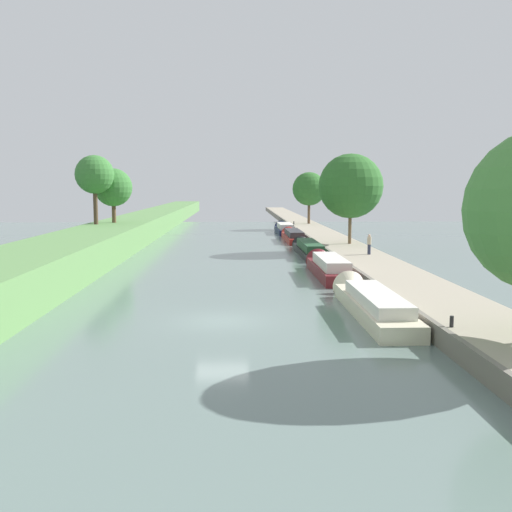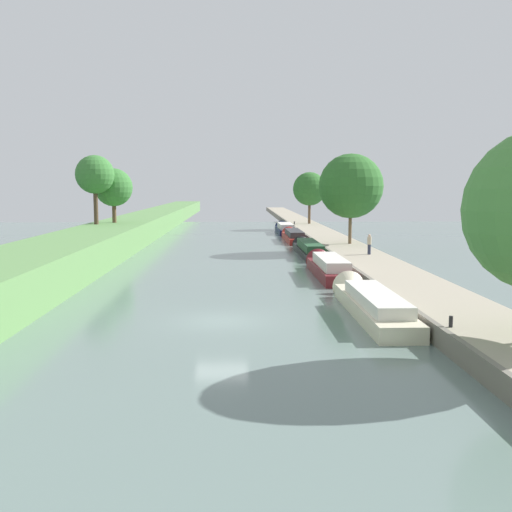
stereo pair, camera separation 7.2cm
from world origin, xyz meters
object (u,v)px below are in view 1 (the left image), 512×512
Objects in this scene: narrowboat_maroon at (328,267)px; mooring_bollard_near at (452,322)px; narrowboat_cream at (370,302)px; narrowboat_navy at (284,229)px; narrowboat_red at (293,236)px; person_walking at (369,244)px; narrowboat_black at (308,249)px; mooring_bollard_far at (294,223)px.

narrowboat_maroon reaches higher than mooring_bollard_near.
narrowboat_cream is 1.10× the size of narrowboat_navy.
narrowboat_red is 22.34m from person_walking.
narrowboat_red is 7.36× the size of person_walking.
person_walking reaches higher than mooring_bollard_near.
person_walking reaches higher than narrowboat_black.
narrowboat_black is 1.09× the size of narrowboat_red.
narrowboat_cream is at bearing -89.96° from narrowboat_red.
mooring_bollard_near is (1.80, -59.18, 0.51)m from narrowboat_navy.
mooring_bollard_far is (1.87, 44.44, 0.46)m from narrowboat_maroon.
mooring_bollard_far is at bearing 84.00° from narrowboat_red.
narrowboat_red is 27.14× the size of mooring_bollard_far.
narrowboat_cream reaches higher than narrowboat_red.
narrowboat_navy is (-0.07, 52.62, 0.01)m from narrowboat_cream.
narrowboat_maroon reaches higher than mooring_bollard_far.
mooring_bollard_far is (1.69, 31.05, 0.54)m from narrowboat_black.
person_walking is at bearing -82.94° from narrowboat_navy.
narrowboat_navy is at bearing -110.67° from mooring_bollard_far.
person_walking is at bearing 53.50° from narrowboat_maroon.
narrowboat_navy is 6.58× the size of person_walking.
narrowboat_cream is 0.91× the size of narrowboat_black.
narrowboat_cream reaches higher than mooring_bollard_far.
person_walking reaches higher than narrowboat_cream.
narrowboat_red is (0.11, 27.69, -0.06)m from narrowboat_maroon.
person_walking is 25.41m from mooring_bollard_near.
narrowboat_cream is 26.73× the size of mooring_bollard_near.
mooring_bollard_far is (1.80, 4.77, 0.51)m from narrowboat_navy.
narrowboat_black is (0.05, 26.34, -0.02)m from narrowboat_cream.
mooring_bollard_near is at bearing -95.41° from person_walking.
narrowboat_red is at bearing -96.00° from mooring_bollard_far.
narrowboat_black is 26.28m from narrowboat_navy.
narrowboat_black is 29.50× the size of mooring_bollard_near.
narrowboat_black is 14.30m from narrowboat_red.
narrowboat_maroon is 1.02× the size of narrowboat_navy.
mooring_bollard_far is (-2.40, 38.67, -0.65)m from person_walking.
narrowboat_maroon is 7.26m from person_walking.
person_walking is (4.08, -7.62, 1.19)m from narrowboat_black.
mooring_bollard_near is at bearing -90.00° from mooring_bollard_far.
person_walking is (4.27, 5.77, 1.11)m from narrowboat_maroon.
narrowboat_red is at bearing 90.29° from narrowboat_black.
mooring_bollard_near is at bearing -87.07° from narrowboat_black.
narrowboat_cream is at bearing -89.93° from narrowboat_navy.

